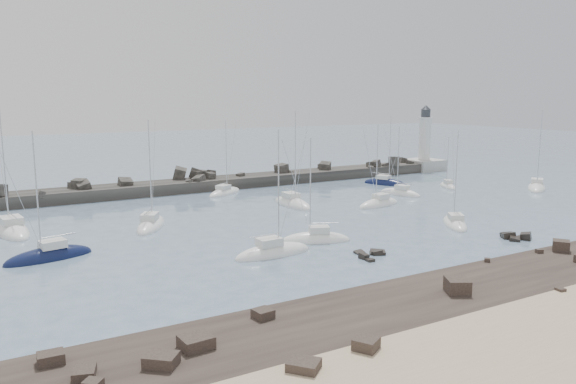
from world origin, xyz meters
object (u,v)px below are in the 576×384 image
object	(u,v)px
sailboat_13	(273,254)
sailboat_11	(537,188)
sailboat_8	(385,184)
sailboat_1	(11,231)
sailboat_2	(49,257)
sailboat_5	(316,240)
sailboat_3	(151,226)
sailboat_12	(447,187)
sailboat_7	(455,224)
lighthouse	(424,156)
sailboat_6	(292,204)
sailboat_4	(225,193)
sailboat_9	(379,205)
sailboat_10	(400,194)

from	to	relation	value
sailboat_13	sailboat_11	bearing A→B (deg)	12.31
sailboat_8	sailboat_11	world-z (taller)	sailboat_11
sailboat_1	sailboat_13	bearing A→B (deg)	-47.26
sailboat_2	sailboat_5	size ratio (longest dim) A/B	1.10
sailboat_3	sailboat_12	size ratio (longest dim) A/B	1.46
sailboat_7	sailboat_12	distance (m)	29.98
lighthouse	sailboat_6	size ratio (longest dim) A/B	0.98
sailboat_4	sailboat_13	world-z (taller)	sailboat_13
sailboat_12	sailboat_1	bearing A→B (deg)	178.27
sailboat_2	sailboat_11	bearing A→B (deg)	2.15
lighthouse	sailboat_1	world-z (taller)	sailboat_1
sailboat_6	sailboat_13	size ratio (longest dim) A/B	1.09
sailboat_11	sailboat_13	world-z (taller)	sailboat_11
sailboat_9	sailboat_10	size ratio (longest dim) A/B	1.08
sailboat_4	sailboat_6	xyz separation A→B (m)	(4.61, -14.02, 0.02)
sailboat_8	sailboat_13	bearing A→B (deg)	-142.90
sailboat_12	sailboat_8	bearing A→B (deg)	131.92
sailboat_6	sailboat_11	world-z (taller)	sailboat_6
sailboat_3	sailboat_11	distance (m)	65.99
sailboat_1	sailboat_2	distance (m)	14.20
sailboat_1	lighthouse	bearing A→B (deg)	12.08
sailboat_11	sailboat_4	bearing A→B (deg)	155.04
sailboat_5	sailboat_3	bearing A→B (deg)	130.66
sailboat_3	sailboat_12	bearing A→B (deg)	3.84
sailboat_9	sailboat_13	xyz separation A→B (m)	(-25.75, -14.86, 0.01)
sailboat_7	sailboat_12	size ratio (longest dim) A/B	1.31
sailboat_3	sailboat_6	distance (m)	22.19
sailboat_2	sailboat_4	world-z (taller)	sailboat_2
lighthouse	sailboat_2	size ratio (longest dim) A/B	1.07
sailboat_3	sailboat_7	bearing A→B (deg)	-28.54
sailboat_9	sailboat_13	bearing A→B (deg)	-150.02
sailboat_6	sailboat_1	bearing A→B (deg)	176.07
lighthouse	sailboat_10	distance (m)	32.82
sailboat_1	sailboat_13	distance (m)	32.49
sailboat_1	sailboat_4	bearing A→B (deg)	19.54
sailboat_8	sailboat_9	world-z (taller)	sailboat_8
sailboat_2	sailboat_12	xyz separation A→B (m)	(66.44, 11.92, -0.02)
sailboat_3	sailboat_9	world-z (taller)	sailboat_3
sailboat_5	sailboat_12	world-z (taller)	sailboat_5
lighthouse	sailboat_2	xyz separation A→B (m)	(-79.36, -31.49, -2.93)
sailboat_2	sailboat_3	size ratio (longest dim) A/B	0.97
sailboat_2	lighthouse	bearing A→B (deg)	21.64
sailboat_1	sailboat_5	size ratio (longest dim) A/B	1.38
sailboat_3	sailboat_10	bearing A→B (deg)	2.94
sailboat_8	sailboat_10	world-z (taller)	sailboat_8
sailboat_2	sailboat_8	bearing A→B (deg)	18.67
sailboat_1	sailboat_6	xyz separation A→B (m)	(36.95, -2.54, 0.00)
sailboat_12	lighthouse	bearing A→B (deg)	56.56
sailboat_6	sailboat_9	distance (m)	12.63
sailboat_2	sailboat_7	distance (m)	46.57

